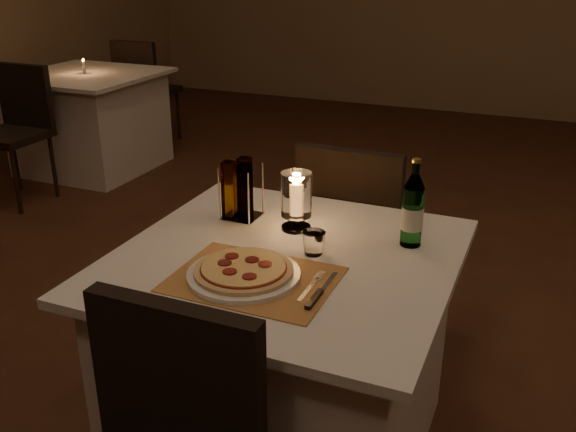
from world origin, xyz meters
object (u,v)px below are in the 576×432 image
at_px(pizza, 244,269).
at_px(hurricane_candle, 296,197).
at_px(tumbler, 314,243).
at_px(neighbor_table_left, 91,121).
at_px(water_bottle, 413,211).
at_px(plate, 244,274).
at_px(chair_far, 354,226).
at_px(main_table, 286,357).

height_order(pizza, hurricane_candle, hurricane_candle).
bearing_deg(tumbler, neighbor_table_left, 140.35).
xyz_separation_m(pizza, water_bottle, (0.38, 0.40, 0.09)).
xyz_separation_m(plate, pizza, (-0.00, 0.00, 0.02)).
xyz_separation_m(tumbler, hurricane_candle, (-0.12, 0.15, 0.08)).
distance_m(chair_far, plate, 0.92).
relative_size(tumbler, hurricane_candle, 0.37).
distance_m(chair_far, water_bottle, 0.67).
xyz_separation_m(chair_far, water_bottle, (0.33, -0.49, 0.30)).
relative_size(hurricane_candle, neighbor_table_left, 0.19).
relative_size(pizza, neighbor_table_left, 0.28).
bearing_deg(hurricane_candle, pizza, -90.88).
bearing_deg(neighbor_table_left, tumbler, -39.65).
relative_size(plate, pizza, 1.14).
bearing_deg(neighbor_table_left, plate, -43.71).
height_order(plate, neighbor_table_left, plate).
relative_size(tumbler, water_bottle, 0.26).
xyz_separation_m(tumbler, neighbor_table_left, (-2.68, 2.22, -0.40)).
height_order(main_table, tumbler, tumbler).
bearing_deg(hurricane_candle, chair_far, 85.11).
height_order(main_table, pizza, pizza).
distance_m(plate, neighbor_table_left, 3.55).
bearing_deg(plate, tumbler, 60.49).
distance_m(main_table, water_bottle, 0.62).
height_order(main_table, water_bottle, water_bottle).
xyz_separation_m(tumbler, water_bottle, (0.25, 0.18, 0.08)).
relative_size(water_bottle, neighbor_table_left, 0.28).
distance_m(pizza, water_bottle, 0.56).
height_order(chair_far, neighbor_table_left, chair_far).
xyz_separation_m(main_table, tumbler, (0.08, 0.04, 0.40)).
distance_m(water_bottle, neighbor_table_left, 3.60).
bearing_deg(plate, main_table, 74.48).
bearing_deg(chair_far, main_table, -90.00).
bearing_deg(water_bottle, plate, -133.39).
bearing_deg(main_table, plate, -105.52).
height_order(hurricane_candle, neighbor_table_left, hurricane_candle).
relative_size(main_table, pizza, 3.57).
bearing_deg(pizza, hurricane_candle, 89.12).
distance_m(pizza, hurricane_candle, 0.38).
height_order(chair_far, water_bottle, water_bottle).
bearing_deg(main_table, pizza, -105.57).
distance_m(main_table, pizza, 0.44).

